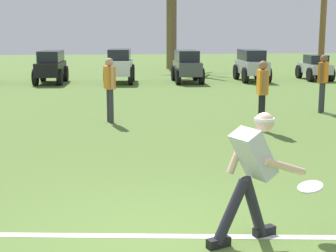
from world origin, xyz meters
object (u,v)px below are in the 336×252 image
frisbee_in_flight (310,187)px  parked_car_slot_e (187,65)px  teammate_deep (110,84)px  parked_car_slot_d (120,65)px  palm_tree_right_of_centre (170,14)px  teammate_near_sideline (262,89)px  teammate_midfield (323,78)px  parked_car_slot_f (252,64)px  parked_car_slot_c (51,66)px  parked_car_slot_g (315,67)px  frisbee_thrower (252,169)px  palm_tree_left_of_centre (173,12)px

frisbee_in_flight → parked_car_slot_e: (0.99, 16.27, 0.18)m
teammate_deep → parked_car_slot_d: size_ratio=0.64×
parked_car_slot_d → palm_tree_right_of_centre: bearing=67.8°
teammate_near_sideline → teammate_midfield: size_ratio=1.00×
teammate_midfield → parked_car_slot_f: 8.46m
frisbee_in_flight → palm_tree_right_of_centre: palm_tree_right_of_centre is taller
parked_car_slot_c → parked_car_slot_g: (11.42, 0.19, -0.16)m
frisbee_thrower → frisbee_in_flight: (0.69, 0.08, -0.25)m
palm_tree_right_of_centre → parked_car_slot_g: bearing=-50.3°
frisbee_thrower → teammate_midfield: size_ratio=0.89×
parked_car_slot_d → palm_tree_left_of_centre: size_ratio=0.45×
palm_tree_left_of_centre → teammate_deep: bearing=-102.5°
frisbee_thrower → teammate_deep: 7.44m
parked_car_slot_f → palm_tree_left_of_centre: palm_tree_left_of_centre is taller
parked_car_slot_c → parked_car_slot_d: 2.84m
parked_car_slot_d → parked_car_slot_c: bearing=176.8°
parked_car_slot_e → palm_tree_right_of_centre: palm_tree_right_of_centre is taller
parked_car_slot_f → palm_tree_right_of_centre: palm_tree_right_of_centre is taller
parked_car_slot_e → teammate_deep: bearing=-109.5°
parked_car_slot_d → parked_car_slot_e: size_ratio=1.01×
frisbee_in_flight → teammate_deep: (-2.21, 7.20, 0.40)m
parked_car_slot_g → palm_tree_right_of_centre: palm_tree_right_of_centre is taller
parked_car_slot_f → parked_car_slot_g: (2.92, 0.18, -0.16)m
teammate_near_sideline → palm_tree_right_of_centre: palm_tree_right_of_centre is taller
frisbee_in_flight → parked_car_slot_c: bearing=105.8°
teammate_near_sideline → palm_tree_left_of_centre: size_ratio=0.29×
frisbee_thrower → parked_car_slot_f: frisbee_thrower is taller
parked_car_slot_d → teammate_near_sideline: bearing=-74.3°
parked_car_slot_d → parked_car_slot_f: 5.68m
teammate_deep → parked_car_slot_d: teammate_deep is taller
frisbee_thrower → parked_car_slot_f: bearing=74.7°
frisbee_thrower → palm_tree_left_of_centre: (1.76, 22.07, 2.31)m
parked_car_slot_f → palm_tree_right_of_centre: bearing=111.5°
frisbee_in_flight → palm_tree_right_of_centre: 23.66m
teammate_midfield → teammate_deep: same height
teammate_deep → frisbee_in_flight: bearing=-72.9°
frisbee_thrower → parked_car_slot_g: frisbee_thrower is taller
teammate_near_sideline → parked_car_slot_f: bearing=75.9°
palm_tree_left_of_centre → teammate_midfield: bearing=-80.2°
parked_car_slot_e → parked_car_slot_g: (5.77, 0.41, -0.16)m
parked_car_slot_e → palm_tree_left_of_centre: bearing=89.2°
palm_tree_left_of_centre → palm_tree_right_of_centre: bearing=89.6°
frisbee_in_flight → frisbee_thrower: bearing=-173.1°
teammate_midfield → parked_car_slot_d: teammate_midfield is taller
palm_tree_left_of_centre → parked_car_slot_f: bearing=-63.2°
parked_car_slot_g → parked_car_slot_e: bearing=-175.9°
palm_tree_right_of_centre → palm_tree_left_of_centre: bearing=-90.4°
frisbee_thrower → parked_car_slot_c: (-3.98, 16.58, -0.07)m
parked_car_slot_d → frisbee_in_flight: bearing=-83.6°
frisbee_in_flight → parked_car_slot_g: parked_car_slot_g is taller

